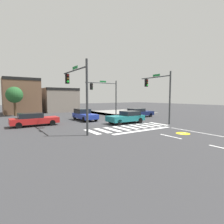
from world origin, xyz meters
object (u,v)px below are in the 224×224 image
at_px(traffic_signal_northeast, 105,91).
at_px(traffic_signal_southwest, 77,85).
at_px(car_blue, 84,114).
at_px(car_navy, 139,113).
at_px(roadside_tree, 14,95).
at_px(car_teal, 127,117).
at_px(car_red, 34,119).
at_px(traffic_signal_southeast, 159,89).

bearing_deg(traffic_signal_northeast, traffic_signal_southwest, 46.97).
bearing_deg(traffic_signal_southwest, car_blue, -28.69).
xyz_separation_m(traffic_signal_northeast, car_navy, (3.87, -3.28, -3.21)).
relative_size(traffic_signal_northeast, car_blue, 1.30).
bearing_deg(roadside_tree, car_teal, -57.95).
bearing_deg(traffic_signal_northeast, car_red, 17.43).
distance_m(traffic_signal_southeast, car_teal, 5.10).
relative_size(car_blue, car_red, 0.92).
distance_m(traffic_signal_southwest, traffic_signal_northeast, 12.14).
bearing_deg(car_teal, car_red, -21.74).
relative_size(traffic_signal_southwest, car_navy, 1.34).
height_order(car_red, car_navy, car_red).
height_order(car_blue, car_teal, car_blue).
distance_m(traffic_signal_northeast, car_teal, 8.02).
relative_size(traffic_signal_southwest, roadside_tree, 1.28).
xyz_separation_m(traffic_signal_southeast, car_navy, (1.91, 5.60, -3.35)).
distance_m(car_navy, roadside_tree, 19.80).
relative_size(traffic_signal_northeast, roadside_tree, 1.20).
distance_m(car_blue, car_red, 6.59).
bearing_deg(car_blue, traffic_signal_southeast, 43.29).
height_order(traffic_signal_northeast, car_blue, traffic_signal_northeast).
height_order(car_blue, car_navy, car_blue).
xyz_separation_m(traffic_signal_southeast, roadside_tree, (-13.53, 17.72, -0.68)).
xyz_separation_m(traffic_signal_northeast, roadside_tree, (-11.57, 8.84, -0.54)).
distance_m(traffic_signal_southeast, car_red, 14.40).
relative_size(traffic_signal_southwest, car_red, 1.26).
bearing_deg(traffic_signal_southeast, car_red, 67.15).
height_order(car_navy, roadside_tree, roadside_tree).
bearing_deg(traffic_signal_northeast, car_blue, 23.87).
relative_size(traffic_signal_southeast, car_teal, 1.35).
distance_m(car_red, car_navy, 14.82).
relative_size(car_red, car_navy, 1.06).
xyz_separation_m(traffic_signal_southwest, roadside_tree, (-3.28, 17.71, -0.72)).
relative_size(traffic_signal_southeast, car_red, 1.24).
height_order(car_blue, roadside_tree, roadside_tree).
height_order(traffic_signal_southwest, car_blue, traffic_signal_southwest).
xyz_separation_m(traffic_signal_southeast, traffic_signal_southwest, (-10.24, 0.01, 0.04)).
bearing_deg(roadside_tree, car_red, -87.13).
relative_size(traffic_signal_southeast, roadside_tree, 1.26).
bearing_deg(car_blue, traffic_signal_northeast, 113.87).
distance_m(traffic_signal_southwest, car_teal, 7.73).
relative_size(traffic_signal_southwest, car_blue, 1.38).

